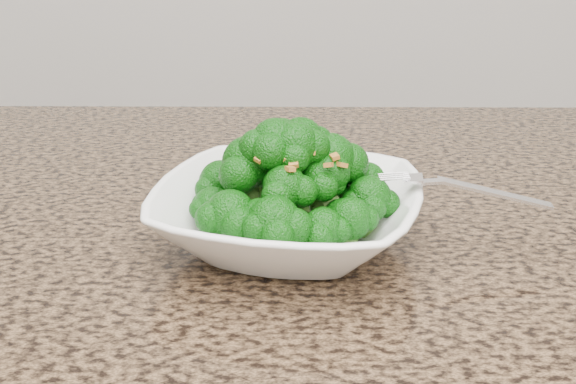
# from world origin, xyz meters

# --- Properties ---
(granite_counter) EXTENTS (1.64, 1.04, 0.03)m
(granite_counter) POSITION_xyz_m (0.00, 0.30, 0.89)
(granite_counter) COLOR brown
(granite_counter) RESTS_ON cabinet
(bowl) EXTENTS (0.27, 0.27, 0.06)m
(bowl) POSITION_xyz_m (0.09, 0.35, 0.93)
(bowl) COLOR white
(bowl) RESTS_ON granite_counter
(broccoli_pile) EXTENTS (0.20, 0.20, 0.08)m
(broccoli_pile) POSITION_xyz_m (0.09, 0.35, 0.99)
(broccoli_pile) COLOR #0B5009
(broccoli_pile) RESTS_ON bowl
(garlic_topping) EXTENTS (0.12, 0.12, 0.01)m
(garlic_topping) POSITION_xyz_m (0.09, 0.35, 1.04)
(garlic_topping) COLOR #B1772B
(garlic_topping) RESTS_ON broccoli_pile
(fork) EXTENTS (0.16, 0.04, 0.01)m
(fork) POSITION_xyz_m (0.21, 0.34, 0.96)
(fork) COLOR silver
(fork) RESTS_ON bowl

